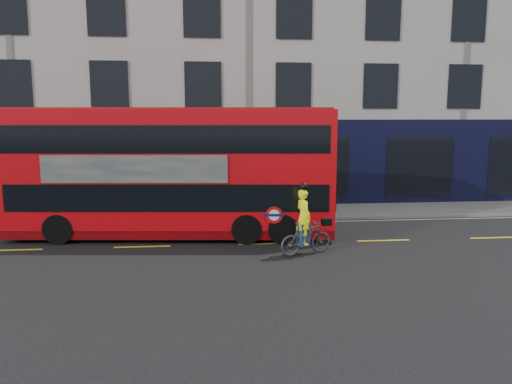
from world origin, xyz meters
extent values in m
plane|color=black|center=(0.00, 0.00, 0.00)|extent=(120.00, 120.00, 0.00)
cube|color=gray|center=(0.00, 6.50, 0.06)|extent=(60.00, 3.00, 0.12)
cube|color=gray|center=(0.00, 5.00, 0.07)|extent=(60.00, 0.12, 0.13)
cube|color=beige|center=(0.00, 13.00, 7.50)|extent=(50.00, 10.00, 15.00)
cube|color=black|center=(0.00, 7.98, 2.00)|extent=(50.00, 0.08, 4.00)
cube|color=silver|center=(0.00, 4.70, 0.00)|extent=(58.00, 0.10, 0.01)
cube|color=red|center=(-3.09, 2.92, 2.41)|extent=(11.15, 3.58, 3.93)
cube|color=#670407|center=(-3.09, 2.92, 0.30)|extent=(11.14, 3.53, 0.30)
cube|color=black|center=(-3.09, 2.92, 1.54)|extent=(10.72, 3.58, 0.90)
cube|color=black|center=(-3.09, 2.92, 3.44)|extent=(10.72, 3.58, 0.90)
cube|color=#AB0B11|center=(-3.09, 2.92, 4.40)|extent=(10.92, 3.46, 0.08)
cube|color=black|center=(2.38, 2.36, 1.54)|extent=(0.27, 2.23, 0.90)
cube|color=black|center=(2.38, 2.36, 3.44)|extent=(0.27, 2.23, 0.90)
cube|color=black|center=(-8.56, 3.47, 1.54)|extent=(0.27, 2.23, 0.90)
cube|color=gray|center=(-4.21, 1.75, 2.49)|extent=(5.95, 0.64, 0.90)
cylinder|color=red|center=(0.25, 1.30, 1.00)|extent=(0.56, 0.08, 0.56)
cylinder|color=white|center=(0.25, 1.29, 1.00)|extent=(0.36, 0.06, 0.36)
cube|color=#0C1459|center=(0.25, 1.29, 1.00)|extent=(0.70, 0.09, 0.09)
cylinder|color=black|center=(0.67, 2.54, 0.50)|extent=(1.25, 2.63, 1.00)
cylinder|color=black|center=(-0.52, 2.66, 0.50)|extent=(1.25, 2.63, 1.00)
cylinder|color=black|center=(-6.66, 3.28, 0.50)|extent=(1.25, 2.63, 1.00)
imported|color=#474A4C|center=(1.06, 0.10, 0.51)|extent=(1.78, 1.02, 1.03)
imported|color=#F0EF0F|center=(0.97, 0.07, 1.18)|extent=(0.58, 0.70, 1.67)
cube|color=black|center=(1.74, 0.33, 0.95)|extent=(0.33, 0.29, 0.22)
cube|color=navy|center=(0.97, 0.07, 0.64)|extent=(0.40, 0.45, 0.69)
sphere|color=black|center=(0.97, 0.07, 2.09)|extent=(0.25, 0.25, 0.25)
camera|label=1|loc=(-1.92, -14.37, 4.18)|focal=35.00mm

